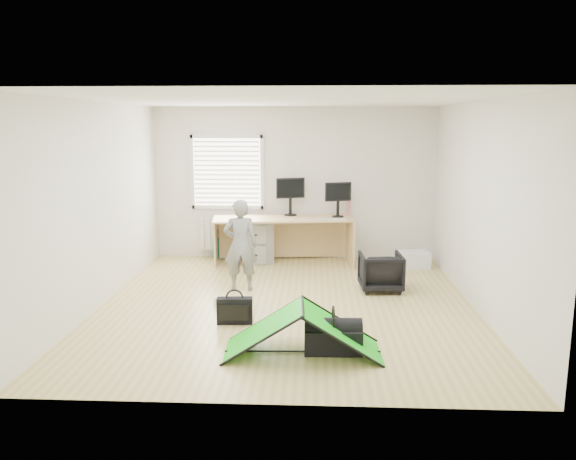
{
  "coord_description": "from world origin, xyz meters",
  "views": [
    {
      "loc": [
        0.36,
        -7.25,
        2.41
      ],
      "look_at": [
        0.0,
        0.4,
        0.95
      ],
      "focal_mm": 35.0,
      "sensor_mm": 36.0,
      "label": 1
    }
  ],
  "objects_px": {
    "filing_cabinet": "(256,241)",
    "storage_crate": "(414,259)",
    "desk": "(283,241)",
    "monitor_right": "(338,204)",
    "thermos": "(349,208)",
    "person": "(240,245)",
    "monitor_left": "(290,202)",
    "kite": "(303,330)",
    "laptop_bag": "(235,311)",
    "office_chair": "(381,272)",
    "duffel_bag": "(333,340)"
  },
  "relations": [
    {
      "from": "storage_crate",
      "to": "duffel_bag",
      "type": "xyz_separation_m",
      "value": [
        -1.49,
        -3.66,
        -0.0
      ]
    },
    {
      "from": "filing_cabinet",
      "to": "person",
      "type": "bearing_deg",
      "value": -114.18
    },
    {
      "from": "desk",
      "to": "person",
      "type": "xyz_separation_m",
      "value": [
        -0.52,
        -1.61,
        0.27
      ]
    },
    {
      "from": "monitor_right",
      "to": "laptop_bag",
      "type": "xyz_separation_m",
      "value": [
        -1.37,
        -3.13,
        -0.87
      ]
    },
    {
      "from": "desk",
      "to": "laptop_bag",
      "type": "bearing_deg",
      "value": -104.67
    },
    {
      "from": "office_chair",
      "to": "desk",
      "type": "bearing_deg",
      "value": -48.67
    },
    {
      "from": "storage_crate",
      "to": "duffel_bag",
      "type": "height_order",
      "value": "storage_crate"
    },
    {
      "from": "storage_crate",
      "to": "duffel_bag",
      "type": "relative_size",
      "value": 0.8
    },
    {
      "from": "thermos",
      "to": "person",
      "type": "bearing_deg",
      "value": -130.87
    },
    {
      "from": "desk",
      "to": "person",
      "type": "bearing_deg",
      "value": -114.72
    },
    {
      "from": "monitor_left",
      "to": "desk",
      "type": "bearing_deg",
      "value": -134.98
    },
    {
      "from": "filing_cabinet",
      "to": "laptop_bag",
      "type": "distance_m",
      "value": 3.15
    },
    {
      "from": "kite",
      "to": "laptop_bag",
      "type": "distance_m",
      "value": 1.21
    },
    {
      "from": "desk",
      "to": "storage_crate",
      "type": "bearing_deg",
      "value": -11.23
    },
    {
      "from": "kite",
      "to": "laptop_bag",
      "type": "height_order",
      "value": "kite"
    },
    {
      "from": "thermos",
      "to": "person",
      "type": "relative_size",
      "value": 0.19
    },
    {
      "from": "monitor_left",
      "to": "thermos",
      "type": "distance_m",
      "value": 1.03
    },
    {
      "from": "person",
      "to": "duffel_bag",
      "type": "relative_size",
      "value": 2.2
    },
    {
      "from": "desk",
      "to": "laptop_bag",
      "type": "distance_m",
      "value": 3.05
    },
    {
      "from": "monitor_left",
      "to": "kite",
      "type": "distance_m",
      "value": 4.21
    },
    {
      "from": "monitor_left",
      "to": "office_chair",
      "type": "bearing_deg",
      "value": -70.2
    },
    {
      "from": "monitor_right",
      "to": "storage_crate",
      "type": "height_order",
      "value": "monitor_right"
    },
    {
      "from": "filing_cabinet",
      "to": "office_chair",
      "type": "relative_size",
      "value": 1.19
    },
    {
      "from": "desk",
      "to": "monitor_left",
      "type": "distance_m",
      "value": 0.71
    },
    {
      "from": "person",
      "to": "desk",
      "type": "bearing_deg",
      "value": -112.24
    },
    {
      "from": "duffel_bag",
      "to": "laptop_bag",
      "type": "bearing_deg",
      "value": 144.05
    },
    {
      "from": "kite",
      "to": "laptop_bag",
      "type": "xyz_separation_m",
      "value": [
        -0.85,
        0.86,
        -0.1
      ]
    },
    {
      "from": "monitor_right",
      "to": "duffel_bag",
      "type": "distance_m",
      "value": 4.05
    },
    {
      "from": "office_chair",
      "to": "duffel_bag",
      "type": "distance_m",
      "value": 2.42
    },
    {
      "from": "office_chair",
      "to": "storage_crate",
      "type": "xyz_separation_m",
      "value": [
        0.72,
        1.36,
        -0.14
      ]
    },
    {
      "from": "desk",
      "to": "person",
      "type": "distance_m",
      "value": 1.71
    },
    {
      "from": "office_chair",
      "to": "laptop_bag",
      "type": "height_order",
      "value": "office_chair"
    },
    {
      "from": "filing_cabinet",
      "to": "duffel_bag",
      "type": "relative_size",
      "value": 1.19
    },
    {
      "from": "office_chair",
      "to": "person",
      "type": "relative_size",
      "value": 0.46
    },
    {
      "from": "kite",
      "to": "thermos",
      "type": "bearing_deg",
      "value": 78.04
    },
    {
      "from": "filing_cabinet",
      "to": "storage_crate",
      "type": "relative_size",
      "value": 1.49
    },
    {
      "from": "monitor_left",
      "to": "filing_cabinet",
      "type": "bearing_deg",
      "value": 173.4
    },
    {
      "from": "desk",
      "to": "kite",
      "type": "relative_size",
      "value": 1.43
    },
    {
      "from": "person",
      "to": "office_chair",
      "type": "bearing_deg",
      "value": 177.74
    },
    {
      "from": "thermos",
      "to": "monitor_right",
      "type": "bearing_deg",
      "value": -133.78
    },
    {
      "from": "monitor_right",
      "to": "person",
      "type": "height_order",
      "value": "person"
    },
    {
      "from": "monitor_left",
      "to": "person",
      "type": "xyz_separation_m",
      "value": [
        -0.65,
        -1.86,
        -0.38
      ]
    },
    {
      "from": "filing_cabinet",
      "to": "monitor_left",
      "type": "height_order",
      "value": "monitor_left"
    },
    {
      "from": "monitor_right",
      "to": "office_chair",
      "type": "distance_m",
      "value": 1.9
    },
    {
      "from": "thermos",
      "to": "desk",
      "type": "bearing_deg",
      "value": -164.52
    },
    {
      "from": "thermos",
      "to": "office_chair",
      "type": "bearing_deg",
      "value": -78.64
    },
    {
      "from": "thermos",
      "to": "laptop_bag",
      "type": "distance_m",
      "value": 3.76
    },
    {
      "from": "laptop_bag",
      "to": "thermos",
      "type": "bearing_deg",
      "value": 60.82
    },
    {
      "from": "office_chair",
      "to": "person",
      "type": "bearing_deg",
      "value": -1.33
    },
    {
      "from": "desk",
      "to": "monitor_right",
      "type": "distance_m",
      "value": 1.15
    }
  ]
}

